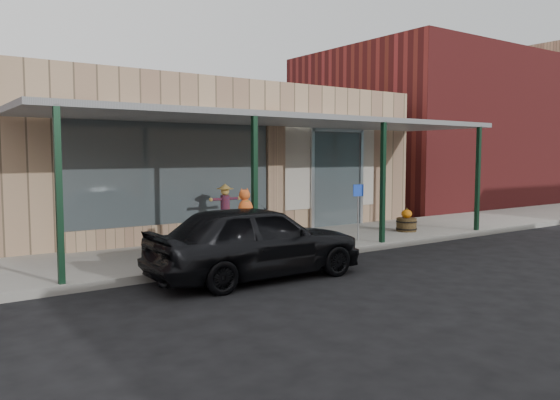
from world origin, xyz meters
TOP-DOWN VIEW (x-y plane):
  - ground at (0.00, 0.00)m, footprint 120.00×120.00m
  - sidewalk at (0.00, 3.60)m, footprint 40.00×3.20m
  - storefront at (-0.00, 8.16)m, footprint 12.00×6.25m
  - awning at (0.00, 3.56)m, footprint 12.00×3.00m
  - block_buildings_near at (2.01, 9.20)m, footprint 61.00×8.00m
  - barrel_scarecrow at (-1.26, 4.29)m, footprint 0.85×0.65m
  - barrel_pumpkin at (3.73, 3.11)m, footprint 0.57×0.57m
  - handicap_sign at (1.50, 2.66)m, footprint 0.28×0.07m
  - parked_sedan at (-2.36, 1.23)m, footprint 4.03×1.89m

SIDE VIEW (x-z plane):
  - ground at x=0.00m, z-range 0.00..0.00m
  - sidewalk at x=0.00m, z-range 0.00..0.15m
  - barrel_pumpkin at x=3.73m, z-range 0.06..0.70m
  - barrel_scarecrow at x=-1.26m, z-range -0.08..1.32m
  - parked_sedan at x=-2.36m, z-range -0.11..1.48m
  - handicap_sign at x=1.50m, z-range 0.35..1.71m
  - storefront at x=0.00m, z-range -0.01..4.19m
  - awning at x=0.00m, z-range 1.49..4.53m
  - block_buildings_near at x=2.01m, z-range -0.23..7.77m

